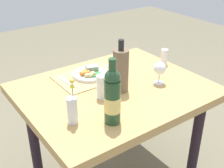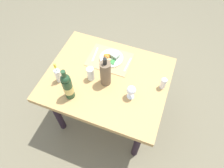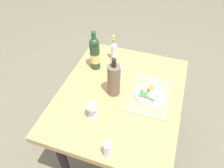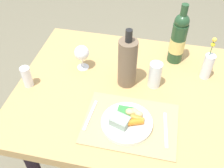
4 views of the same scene
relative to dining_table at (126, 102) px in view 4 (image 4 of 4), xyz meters
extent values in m
plane|color=#706951|center=(0.00, 0.00, -0.66)|extent=(8.00, 8.00, 0.00)
cube|color=tan|center=(0.00, 0.00, 0.07)|extent=(1.10, 0.90, 0.05)
cylinder|color=black|center=(-0.43, 0.33, -0.30)|extent=(0.07, 0.07, 0.71)
cylinder|color=black|center=(0.43, 0.33, -0.30)|extent=(0.07, 0.07, 0.71)
cube|color=tan|center=(0.05, -0.21, 0.10)|extent=(0.41, 0.30, 0.01)
cylinder|color=silver|center=(0.04, -0.22, 0.12)|extent=(0.22, 0.22, 0.02)
cube|color=gray|center=(0.01, -0.24, 0.14)|extent=(0.09, 0.08, 0.04)
cylinder|color=orange|center=(0.07, -0.22, 0.14)|extent=(0.08, 0.05, 0.03)
cylinder|color=orange|center=(0.08, -0.20, 0.14)|extent=(0.06, 0.04, 0.03)
ellipsoid|color=#D8B277|center=(0.04, -0.17, 0.14)|extent=(0.04, 0.03, 0.03)
ellipsoid|color=#D3BE75|center=(0.06, -0.16, 0.14)|extent=(0.04, 0.03, 0.02)
ellipsoid|color=tan|center=(0.08, -0.18, 0.14)|extent=(0.04, 0.03, 0.02)
cube|color=#36823D|center=(0.02, -0.17, 0.13)|extent=(0.07, 0.06, 0.01)
cube|color=silver|center=(-0.13, -0.20, 0.11)|extent=(0.02, 0.17, 0.00)
cube|color=silver|center=(0.21, -0.21, 0.11)|extent=(0.03, 0.18, 0.00)
cylinder|color=silver|center=(0.13, 0.06, 0.17)|extent=(0.06, 0.06, 0.14)
cylinder|color=silver|center=(0.13, 0.06, 0.14)|extent=(0.06, 0.06, 0.08)
cylinder|color=#234628|center=(0.22, 0.28, 0.21)|extent=(0.08, 0.08, 0.23)
sphere|color=#234628|center=(0.22, 0.28, 0.35)|extent=(0.08, 0.08, 0.08)
cylinder|color=#234628|center=(0.22, 0.28, 0.40)|extent=(0.04, 0.04, 0.09)
cylinder|color=#E9D171|center=(0.22, 0.28, 0.20)|extent=(0.08, 0.08, 0.08)
cylinder|color=silver|center=(0.38, 0.18, 0.17)|extent=(0.05, 0.05, 0.14)
cylinder|color=#3F7233|center=(0.37, 0.18, 0.22)|extent=(0.00, 0.00, 0.23)
sphere|color=yellow|center=(0.37, 0.18, 0.33)|extent=(0.02, 0.02, 0.02)
cylinder|color=#3F7233|center=(0.38, 0.18, 0.20)|extent=(0.00, 0.00, 0.20)
sphere|color=yellow|center=(0.38, 0.18, 0.30)|extent=(0.02, 0.02, 0.02)
cylinder|color=brown|center=(-0.01, 0.05, 0.23)|extent=(0.09, 0.09, 0.25)
cylinder|color=black|center=(-0.01, 0.05, 0.38)|extent=(0.03, 0.03, 0.06)
cylinder|color=white|center=(-0.26, 0.11, 0.10)|extent=(0.06, 0.06, 0.00)
cylinder|color=white|center=(-0.26, 0.11, 0.13)|extent=(0.01, 0.01, 0.06)
sphere|color=white|center=(-0.26, 0.11, 0.20)|extent=(0.08, 0.08, 0.08)
cylinder|color=white|center=(-0.49, -0.08, 0.16)|extent=(0.05, 0.05, 0.11)
camera|label=1|loc=(0.92, 1.25, 0.94)|focal=46.93mm
camera|label=2|loc=(-0.43, 0.99, 1.60)|focal=32.82mm
camera|label=3|loc=(-1.05, -0.29, 1.28)|focal=34.44mm
camera|label=4|loc=(0.13, -0.92, 1.05)|focal=42.54mm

